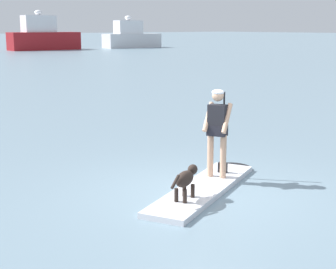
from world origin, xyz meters
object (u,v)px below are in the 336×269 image
Objects in this scene: paddleboard at (208,186)px; person_paddler at (218,127)px; moored_boat_port at (43,37)px; dog at (186,179)px; moored_boat_far_port at (131,37)px.

paddleboard is 1.13m from person_paddler.
moored_boat_port is at bearing 66.66° from paddleboard.
paddleboard is at bearing 24.84° from dog.
moored_boat_far_port is (36.16, 53.49, 1.37)m from paddleboard.
paddleboard is at bearing -113.34° from moored_boat_port.
dog is at bearing -155.16° from person_paddler.
moored_boat_port is 1.08× the size of moored_boat_far_port.
moored_boat_port reaches higher than moored_boat_far_port.
moored_boat_port is (24.60, 55.34, 1.18)m from dog.
moored_boat_far_port is at bearing 56.16° from person_paddler.
dog is 0.10× the size of moored_boat_port.
dog is 65.42m from moored_boat_far_port.
person_paddler is 59.48m from moored_boat_port.
moored_boat_far_port is at bearing 55.94° from paddleboard.
moored_boat_port is at bearing 173.42° from moored_boat_far_port.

